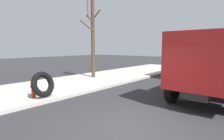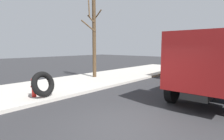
{
  "view_description": "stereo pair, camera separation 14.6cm",
  "coord_description": "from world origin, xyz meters",
  "px_view_note": "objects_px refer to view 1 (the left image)",
  "views": [
    {
      "loc": [
        -4.29,
        -3.14,
        2.42
      ],
      "look_at": [
        2.31,
        2.46,
        1.35
      ],
      "focal_mm": 29.77,
      "sensor_mm": 36.0,
      "label": 1
    },
    {
      "loc": [
        -4.2,
        -3.25,
        2.42
      ],
      "look_at": [
        2.31,
        2.46,
        1.35
      ],
      "focal_mm": 29.77,
      "sensor_mm": 36.0,
      "label": 2
    }
  ],
  "objects_px": {
    "fire_hydrant": "(33,87)",
    "dump_truck_orange": "(195,57)",
    "loose_tire": "(43,84)",
    "dump_truck_blue": "(216,64)",
    "bare_tree": "(93,36)"
  },
  "relations": [
    {
      "from": "fire_hydrant",
      "to": "loose_tire",
      "type": "height_order",
      "value": "loose_tire"
    },
    {
      "from": "fire_hydrant",
      "to": "dump_truck_orange",
      "type": "bearing_deg",
      "value": -14.22
    },
    {
      "from": "dump_truck_blue",
      "to": "dump_truck_orange",
      "type": "height_order",
      "value": "same"
    },
    {
      "from": "fire_hydrant",
      "to": "loose_tire",
      "type": "bearing_deg",
      "value": -51.83
    },
    {
      "from": "fire_hydrant",
      "to": "dump_truck_orange",
      "type": "relative_size",
      "value": 0.12
    },
    {
      "from": "fire_hydrant",
      "to": "bare_tree",
      "type": "height_order",
      "value": "bare_tree"
    },
    {
      "from": "fire_hydrant",
      "to": "dump_truck_orange",
      "type": "height_order",
      "value": "dump_truck_orange"
    },
    {
      "from": "fire_hydrant",
      "to": "bare_tree",
      "type": "bearing_deg",
      "value": 20.43
    },
    {
      "from": "dump_truck_blue",
      "to": "dump_truck_orange",
      "type": "distance_m",
      "value": 7.31
    },
    {
      "from": "loose_tire",
      "to": "dump_truck_orange",
      "type": "height_order",
      "value": "dump_truck_orange"
    },
    {
      "from": "fire_hydrant",
      "to": "dump_truck_blue",
      "type": "xyz_separation_m",
      "value": [
        5.97,
        -6.13,
        0.99
      ]
    },
    {
      "from": "fire_hydrant",
      "to": "dump_truck_orange",
      "type": "distance_m",
      "value": 13.11
    },
    {
      "from": "dump_truck_orange",
      "to": "bare_tree",
      "type": "height_order",
      "value": "bare_tree"
    },
    {
      "from": "fire_hydrant",
      "to": "dump_truck_blue",
      "type": "relative_size",
      "value": 0.13
    },
    {
      "from": "loose_tire",
      "to": "dump_truck_blue",
      "type": "xyz_separation_m",
      "value": [
        5.69,
        -5.78,
        0.86
      ]
    }
  ]
}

